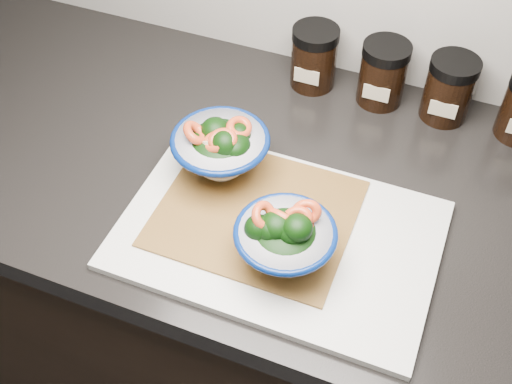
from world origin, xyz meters
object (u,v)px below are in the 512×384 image
at_px(bowl_left, 222,148).
at_px(bowl_right, 284,239).
at_px(spice_jar_b, 383,73).
at_px(spice_jar_c, 449,89).
at_px(spice_jar_a, 314,57).
at_px(cutting_board, 278,235).

height_order(bowl_left, bowl_right, bowl_right).
relative_size(spice_jar_b, spice_jar_c, 1.00).
bearing_deg(spice_jar_b, spice_jar_a, 180.00).
relative_size(spice_jar_a, spice_jar_c, 1.00).
height_order(cutting_board, spice_jar_c, spice_jar_c).
bearing_deg(spice_jar_b, cutting_board, -99.12).
bearing_deg(spice_jar_c, cutting_board, -115.50).
relative_size(cutting_board, spice_jar_b, 3.98).
bearing_deg(cutting_board, spice_jar_c, 64.50).
relative_size(cutting_board, spice_jar_a, 3.98).
bearing_deg(cutting_board, spice_jar_a, 100.59).
relative_size(bowl_left, spice_jar_b, 1.33).
relative_size(cutting_board, bowl_right, 3.24).
distance_m(bowl_left, bowl_right, 0.19).
relative_size(cutting_board, spice_jar_c, 3.98).
xyz_separation_m(bowl_right, spice_jar_c, (0.15, 0.40, -0.00)).
relative_size(bowl_left, spice_jar_c, 1.33).
bearing_deg(bowl_right, cutting_board, 117.77).
distance_m(bowl_left, spice_jar_a, 0.28).
height_order(spice_jar_a, spice_jar_b, same).
height_order(bowl_left, spice_jar_a, bowl_left).
distance_m(cutting_board, bowl_right, 0.07).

